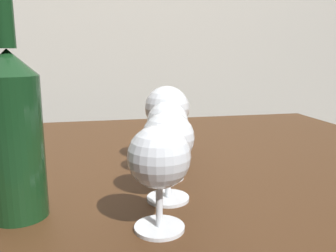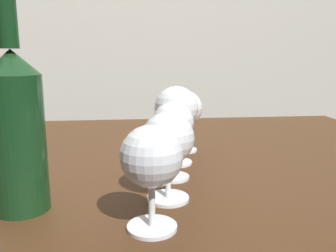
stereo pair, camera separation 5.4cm
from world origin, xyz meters
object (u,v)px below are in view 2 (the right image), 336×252
wine_glass_rose (176,109)px  wine_glass_white (185,110)px  wine_glass_chardonnay (168,140)px  wine_glass_amber (173,125)px  wine_glass_cabernet (151,159)px  wine_bottle (17,128)px

wine_glass_rose → wine_glass_white: 0.10m
wine_glass_chardonnay → wine_glass_amber: bearing=78.7°
wine_glass_cabernet → wine_glass_amber: 0.20m
wine_glass_chardonnay → wine_glass_white: (0.07, 0.28, 0.00)m
wine_glass_cabernet → wine_bottle: 0.20m
wine_glass_chardonnay → wine_glass_rose: bearing=78.9°
wine_glass_white → wine_bottle: 0.41m
wine_glass_rose → wine_bottle: bearing=-142.0°
wine_glass_chardonnay → wine_glass_rose: 0.19m
wine_glass_rose → wine_glass_white: wine_glass_rose is taller
wine_glass_amber → wine_glass_white: 0.19m
wine_glass_cabernet → wine_bottle: size_ratio=0.43×
wine_glass_cabernet → wine_glass_chardonnay: size_ratio=0.99×
wine_glass_white → wine_glass_rose: bearing=-108.5°
wine_glass_amber → wine_glass_rose: size_ratio=0.88×
wine_glass_rose → wine_glass_white: bearing=71.5°
wine_glass_amber → wine_glass_cabernet: bearing=-104.9°
wine_glass_chardonnay → wine_bottle: (-0.22, -0.01, 0.03)m
wine_glass_chardonnay → wine_glass_white: 0.29m
wine_glass_amber → wine_glass_rose: wine_glass_rose is taller
wine_glass_cabernet → wine_glass_amber: (0.05, 0.19, 0.01)m
wine_glass_rose → wine_bottle: wine_bottle is taller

